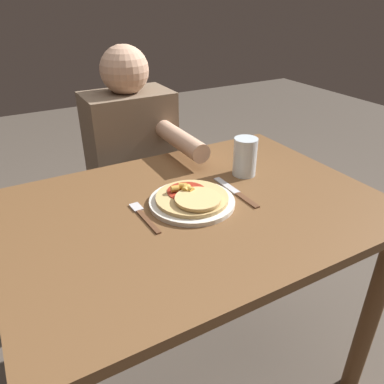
{
  "coord_description": "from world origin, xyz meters",
  "views": [
    {
      "loc": [
        -0.47,
        -0.82,
        1.33
      ],
      "look_at": [
        -0.01,
        0.01,
        0.81
      ],
      "focal_mm": 35.0,
      "sensor_mm": 36.0,
      "label": 1
    }
  ],
  "objects_px": {
    "dining_table": "(195,240)",
    "fork": "(143,215)",
    "pizza": "(193,197)",
    "knife": "(236,192)",
    "drinking_glass": "(245,157)",
    "plate": "(192,202)",
    "person_diner": "(133,163)"
  },
  "relations": [
    {
      "from": "pizza",
      "to": "person_diner",
      "type": "height_order",
      "value": "person_diner"
    },
    {
      "from": "dining_table",
      "to": "plate",
      "type": "xyz_separation_m",
      "value": [
        -0.01,
        0.01,
        0.14
      ]
    },
    {
      "from": "dining_table",
      "to": "drinking_glass",
      "type": "bearing_deg",
      "value": 21.59
    },
    {
      "from": "plate",
      "to": "drinking_glass",
      "type": "relative_size",
      "value": 1.96
    },
    {
      "from": "dining_table",
      "to": "drinking_glass",
      "type": "height_order",
      "value": "drinking_glass"
    },
    {
      "from": "fork",
      "to": "dining_table",
      "type": "bearing_deg",
      "value": -6.14
    },
    {
      "from": "drinking_glass",
      "to": "person_diner",
      "type": "xyz_separation_m",
      "value": [
        -0.22,
        0.49,
        -0.17
      ]
    },
    {
      "from": "pizza",
      "to": "fork",
      "type": "relative_size",
      "value": 1.22
    },
    {
      "from": "knife",
      "to": "drinking_glass",
      "type": "relative_size",
      "value": 1.7
    },
    {
      "from": "plate",
      "to": "pizza",
      "type": "xyz_separation_m",
      "value": [
        -0.0,
        -0.0,
        0.02
      ]
    },
    {
      "from": "pizza",
      "to": "drinking_glass",
      "type": "height_order",
      "value": "drinking_glass"
    },
    {
      "from": "plate",
      "to": "fork",
      "type": "relative_size",
      "value": 1.44
    },
    {
      "from": "fork",
      "to": "person_diner",
      "type": "xyz_separation_m",
      "value": [
        0.19,
        0.57,
        -0.11
      ]
    },
    {
      "from": "knife",
      "to": "person_diner",
      "type": "height_order",
      "value": "person_diner"
    },
    {
      "from": "dining_table",
      "to": "fork",
      "type": "relative_size",
      "value": 6.23
    },
    {
      "from": "dining_table",
      "to": "knife",
      "type": "xyz_separation_m",
      "value": [
        0.15,
        -0.0,
        0.13
      ]
    },
    {
      "from": "knife",
      "to": "drinking_glass",
      "type": "distance_m",
      "value": 0.15
    },
    {
      "from": "pizza",
      "to": "fork",
      "type": "xyz_separation_m",
      "value": [
        -0.15,
        0.01,
        -0.02
      ]
    },
    {
      "from": "drinking_glass",
      "to": "person_diner",
      "type": "relative_size",
      "value": 0.11
    },
    {
      "from": "knife",
      "to": "drinking_glass",
      "type": "xyz_separation_m",
      "value": [
        0.1,
        0.1,
        0.06
      ]
    },
    {
      "from": "pizza",
      "to": "fork",
      "type": "height_order",
      "value": "pizza"
    },
    {
      "from": "dining_table",
      "to": "drinking_glass",
      "type": "distance_m",
      "value": 0.33
    },
    {
      "from": "dining_table",
      "to": "person_diner",
      "type": "xyz_separation_m",
      "value": [
        0.03,
        0.59,
        0.03
      ]
    },
    {
      "from": "dining_table",
      "to": "knife",
      "type": "height_order",
      "value": "knife"
    },
    {
      "from": "knife",
      "to": "pizza",
      "type": "bearing_deg",
      "value": 177.76
    },
    {
      "from": "dining_table",
      "to": "plate",
      "type": "height_order",
      "value": "plate"
    },
    {
      "from": "plate",
      "to": "person_diner",
      "type": "relative_size",
      "value": 0.22
    },
    {
      "from": "plate",
      "to": "pizza",
      "type": "bearing_deg",
      "value": -96.99
    },
    {
      "from": "fork",
      "to": "drinking_glass",
      "type": "bearing_deg",
      "value": 11.25
    },
    {
      "from": "knife",
      "to": "person_diner",
      "type": "relative_size",
      "value": 0.19
    },
    {
      "from": "dining_table",
      "to": "knife",
      "type": "bearing_deg",
      "value": -0.2
    },
    {
      "from": "knife",
      "to": "fork",
      "type": "bearing_deg",
      "value": 176.7
    }
  ]
}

